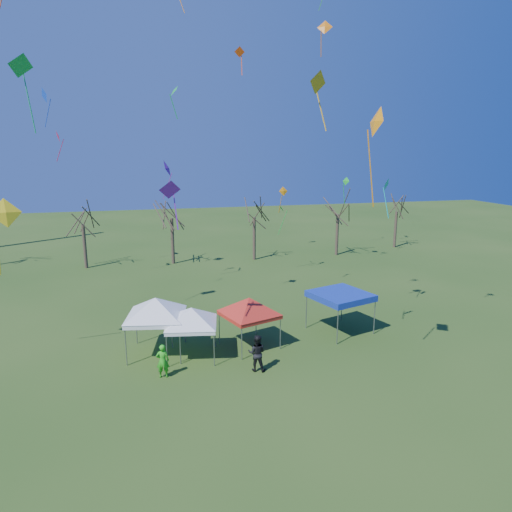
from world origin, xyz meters
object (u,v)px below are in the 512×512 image
(tree_5, at_px, (398,199))
(tent_white_west, at_px, (155,302))
(person_dark, at_px, (257,353))
(tent_white_mid, at_px, (191,311))
(tent_red, at_px, (249,301))
(person_green, at_px, (163,361))
(tree_1, at_px, (82,209))
(tent_blue, at_px, (341,296))
(tree_4, at_px, (338,200))
(tree_3, at_px, (254,202))
(tree_2, at_px, (171,202))

(tree_5, relative_size, tent_white_west, 1.76)
(tent_white_west, xyz_separation_m, person_dark, (4.92, -3.39, -2.09))
(tent_white_mid, xyz_separation_m, person_dark, (3.07, -2.48, -1.70))
(tent_red, xyz_separation_m, person_green, (-5.10, -2.58, -1.90))
(tent_white_west, bearing_deg, tree_1, 105.55)
(tent_blue, xyz_separation_m, person_dark, (-6.40, -3.90, -1.35))
(person_green, bearing_deg, tree_4, -124.10)
(tree_3, distance_m, tent_white_mid, 23.77)
(tent_blue, distance_m, person_dark, 7.62)
(tree_5, relative_size, person_dark, 3.83)
(tree_2, distance_m, tree_5, 26.15)
(tent_blue, relative_size, person_dark, 2.06)
(tree_1, bearing_deg, tent_blue, -50.45)
(tree_4, xyz_separation_m, tent_white_mid, (-18.30, -21.71, -3.39))
(tree_5, height_order, tent_white_west, tree_5)
(tent_red, bearing_deg, person_dark, -96.12)
(tent_red, height_order, tent_blue, tent_red)
(tree_5, height_order, tent_blue, tree_5)
(tent_blue, bearing_deg, tent_red, -171.99)
(tree_5, distance_m, person_dark, 35.62)
(tent_white_west, distance_m, tent_blue, 11.36)
(tent_white_west, bearing_deg, tree_3, 62.54)
(tree_4, distance_m, person_green, 31.46)
(tent_blue, xyz_separation_m, person_green, (-11.17, -3.44, -1.44))
(tree_1, distance_m, tent_white_mid, 23.89)
(tree_5, bearing_deg, tree_3, -173.48)
(person_dark, bearing_deg, tree_2, -61.49)
(tree_4, height_order, tree_5, tree_4)
(tree_1, distance_m, person_dark, 27.54)
(tent_white_mid, height_order, person_dark, tent_white_mid)
(tree_1, bearing_deg, tree_5, 2.35)
(tent_white_west, bearing_deg, tent_white_mid, -25.99)
(tree_5, xyz_separation_m, person_dark, (-23.60, -26.25, -4.75))
(tent_blue, height_order, person_dark, tent_blue)
(tree_1, relative_size, tent_white_mid, 2.04)
(tree_3, height_order, tree_4, tree_3)
(tent_white_west, relative_size, person_green, 2.40)
(tree_4, relative_size, person_dark, 4.04)
(tent_red, distance_m, person_green, 6.02)
(tent_blue, bearing_deg, tree_1, 129.55)
(tree_2, bearing_deg, tree_1, 178.15)
(tent_red, bearing_deg, person_green, -153.13)
(tent_white_west, xyz_separation_m, tent_red, (5.25, -0.35, -0.29))
(tree_5, bearing_deg, tree_1, -177.65)
(tent_blue, bearing_deg, tree_5, 52.43)
(tree_5, bearing_deg, person_dark, -131.95)
(tree_1, xyz_separation_m, tree_3, (16.80, -0.60, 0.29))
(tree_1, bearing_deg, tent_white_mid, -70.71)
(tree_2, relative_size, person_dark, 4.20)
(tree_1, xyz_separation_m, tree_2, (8.40, -0.27, 0.50))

